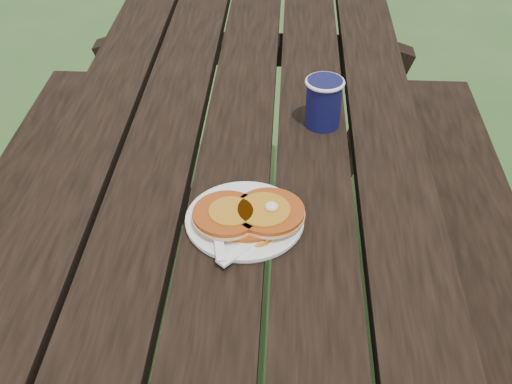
# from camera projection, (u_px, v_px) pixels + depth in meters

# --- Properties ---
(picnic_table) EXTENTS (1.36, 1.80, 0.75)m
(picnic_table) POSITION_uv_depth(u_px,v_px,m) (237.00, 301.00, 1.46)
(picnic_table) COLOR black
(picnic_table) RESTS_ON ground
(plate) EXTENTS (0.21, 0.21, 0.01)m
(plate) POSITION_uv_depth(u_px,v_px,m) (245.00, 221.00, 1.09)
(plate) COLOR white
(plate) RESTS_ON picnic_table
(pancake_stack) EXTENTS (0.19, 0.13, 0.04)m
(pancake_stack) POSITION_uv_depth(u_px,v_px,m) (249.00, 215.00, 1.07)
(pancake_stack) COLOR #B04913
(pancake_stack) RESTS_ON plate
(knife) EXTENTS (0.13, 0.15, 0.00)m
(knife) POSITION_uv_depth(u_px,v_px,m) (260.00, 236.00, 1.05)
(knife) COLOR white
(knife) RESTS_ON plate
(fork) EXTENTS (0.06, 0.16, 0.01)m
(fork) POSITION_uv_depth(u_px,v_px,m) (218.00, 237.00, 1.04)
(fork) COLOR white
(fork) RESTS_ON plate
(coffee_cup) EXTENTS (0.08, 0.08, 0.10)m
(coffee_cup) POSITION_uv_depth(u_px,v_px,m) (324.00, 100.00, 1.29)
(coffee_cup) COLOR #0E0F3A
(coffee_cup) RESTS_ON picnic_table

